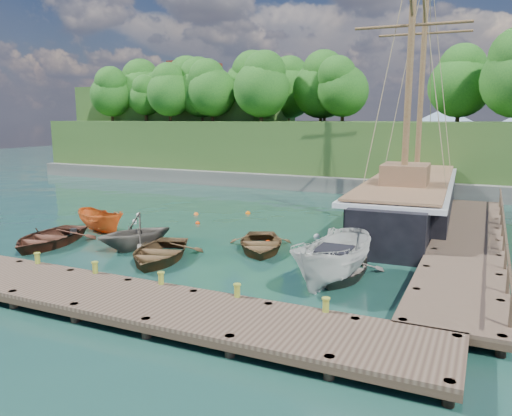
# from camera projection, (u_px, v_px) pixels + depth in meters

# --- Properties ---
(ground) EXTENTS (160.00, 160.00, 0.00)m
(ground) POSITION_uv_depth(u_px,v_px,m) (191.00, 258.00, 23.01)
(ground) COLOR #14392C
(ground) RESTS_ON ground
(dock_near) EXTENTS (20.00, 3.20, 1.10)m
(dock_near) POSITION_uv_depth(u_px,v_px,m) (136.00, 302.00, 16.30)
(dock_near) COLOR #443226
(dock_near) RESTS_ON ground
(dock_east) EXTENTS (3.20, 24.00, 1.10)m
(dock_east) POSITION_uv_depth(u_px,v_px,m) (468.00, 241.00, 24.39)
(dock_east) COLOR #443226
(dock_east) RESTS_ON ground
(bollard_0) EXTENTS (0.26, 0.26, 0.45)m
(bollard_0) POSITION_uv_depth(u_px,v_px,m) (39.00, 278.00, 20.12)
(bollard_0) COLOR olive
(bollard_0) RESTS_ON ground
(bollard_1) EXTENTS (0.26, 0.26, 0.45)m
(bollard_1) POSITION_uv_depth(u_px,v_px,m) (96.00, 288.00, 18.88)
(bollard_1) COLOR olive
(bollard_1) RESTS_ON ground
(bollard_2) EXTENTS (0.26, 0.26, 0.45)m
(bollard_2) POSITION_uv_depth(u_px,v_px,m) (162.00, 300.00, 17.63)
(bollard_2) COLOR olive
(bollard_2) RESTS_ON ground
(bollard_3) EXTENTS (0.26, 0.26, 0.45)m
(bollard_3) POSITION_uv_depth(u_px,v_px,m) (237.00, 314.00, 16.38)
(bollard_3) COLOR olive
(bollard_3) RESTS_ON ground
(bollard_4) EXTENTS (0.26, 0.26, 0.45)m
(bollard_4) POSITION_uv_depth(u_px,v_px,m) (325.00, 330.00, 15.13)
(bollard_4) COLOR olive
(bollard_4) RESTS_ON ground
(rowboat_0) EXTENTS (4.46, 5.55, 1.02)m
(rowboat_0) POSITION_uv_depth(u_px,v_px,m) (48.00, 245.00, 25.26)
(rowboat_0) COLOR #4D281C
(rowboat_0) RESTS_ON ground
(rowboat_1) EXTENTS (4.57, 4.77, 1.95)m
(rowboat_1) POSITION_uv_depth(u_px,v_px,m) (136.00, 249.00, 24.48)
(rowboat_1) COLOR #575147
(rowboat_1) RESTS_ON ground
(rowboat_2) EXTENTS (4.65, 5.55, 0.98)m
(rowboat_2) POSITION_uv_depth(u_px,v_px,m) (159.00, 260.00, 22.59)
(rowboat_2) COLOR #523A21
(rowboat_2) RESTS_ON ground
(rowboat_3) EXTENTS (3.22, 4.42, 0.90)m
(rowboat_3) POSITION_uv_depth(u_px,v_px,m) (340.00, 277.00, 20.24)
(rowboat_3) COLOR slate
(rowboat_3) RESTS_ON ground
(rowboat_4) EXTENTS (4.69, 5.34, 0.92)m
(rowboat_4) POSITION_uv_depth(u_px,v_px,m) (260.00, 250.00, 24.25)
(rowboat_4) COLOR brown
(rowboat_4) RESTS_ON ground
(motorboat_orange) EXTENTS (4.10, 2.50, 1.49)m
(motorboat_orange) POSITION_uv_depth(u_px,v_px,m) (102.00, 232.00, 28.17)
(motorboat_orange) COLOR orange
(motorboat_orange) RESTS_ON ground
(cabin_boat_white) EXTENTS (2.72, 5.70, 2.12)m
(cabin_boat_white) POSITION_uv_depth(u_px,v_px,m) (333.00, 284.00, 19.33)
(cabin_boat_white) COLOR beige
(cabin_boat_white) RESTS_ON ground
(schooner) EXTENTS (5.85, 27.70, 20.33)m
(schooner) POSITION_uv_depth(u_px,v_px,m) (409.00, 202.00, 31.56)
(schooner) COLOR black
(schooner) RESTS_ON ground
(mooring_buoy_0) EXTENTS (0.28, 0.28, 0.28)m
(mooring_buoy_0) POSITION_uv_depth(u_px,v_px,m) (135.00, 222.00, 30.99)
(mooring_buoy_0) COLOR silver
(mooring_buoy_0) RESTS_ON ground
(mooring_buoy_1) EXTENTS (0.28, 0.28, 0.28)m
(mooring_buoy_1) POSITION_uv_depth(u_px,v_px,m) (198.00, 224.00, 30.41)
(mooring_buoy_1) COLOR #E43903
(mooring_buoy_1) RESTS_ON ground
(mooring_buoy_2) EXTENTS (0.31, 0.31, 0.31)m
(mooring_buoy_2) POSITION_uv_depth(u_px,v_px,m) (250.00, 235.00, 27.43)
(mooring_buoy_2) COLOR #D44D12
(mooring_buoy_2) RESTS_ON ground
(mooring_buoy_3) EXTENTS (0.33, 0.33, 0.33)m
(mooring_buoy_3) POSITION_uv_depth(u_px,v_px,m) (317.00, 237.00, 27.00)
(mooring_buoy_3) COLOR white
(mooring_buoy_3) RESTS_ON ground
(mooring_buoy_4) EXTENTS (0.32, 0.32, 0.32)m
(mooring_buoy_4) POSITION_uv_depth(u_px,v_px,m) (196.00, 215.00, 33.18)
(mooring_buoy_4) COLOR orange
(mooring_buoy_4) RESTS_ON ground
(mooring_buoy_5) EXTENTS (0.34, 0.34, 0.34)m
(mooring_buoy_5) POSITION_uv_depth(u_px,v_px,m) (248.00, 214.00, 33.53)
(mooring_buoy_5) COLOR #E76102
(mooring_buoy_5) RESTS_ON ground
(mooring_buoy_6) EXTENTS (0.29, 0.29, 0.29)m
(mooring_buoy_6) POSITION_uv_depth(u_px,v_px,m) (138.00, 215.00, 33.06)
(mooring_buoy_6) COLOR silver
(mooring_buoy_6) RESTS_ON ground
(mooring_buoy_7) EXTENTS (0.31, 0.31, 0.31)m
(mooring_buoy_7) POSITION_uv_depth(u_px,v_px,m) (268.00, 243.00, 25.63)
(mooring_buoy_7) COLOR red
(mooring_buoy_7) RESTS_ON ground
(headland) EXTENTS (51.00, 19.31, 12.90)m
(headland) POSITION_uv_depth(u_px,v_px,m) (243.00, 125.00, 55.34)
(headland) COLOR #474744
(headland) RESTS_ON ground
(distant_ridge) EXTENTS (117.00, 40.00, 10.00)m
(distant_ridge) POSITION_uv_depth(u_px,v_px,m) (439.00, 130.00, 82.87)
(distant_ridge) COLOR #728CA5
(distant_ridge) RESTS_ON ground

